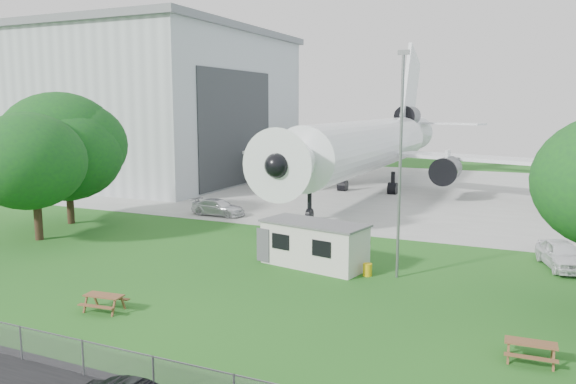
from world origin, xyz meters
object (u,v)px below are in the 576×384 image
at_px(hangar, 110,105).
at_px(airliner, 370,143).
at_px(site_cabin, 314,244).
at_px(picnic_east, 530,362).
at_px(picnic_west, 105,311).

relative_size(hangar, airliner, 0.90).
distance_m(site_cabin, picnic_east, 14.50).
bearing_deg(hangar, site_cabin, -35.69).
bearing_deg(site_cabin, picnic_west, -119.38).
bearing_deg(picnic_east, airliner, 111.67).
distance_m(hangar, site_cabin, 51.43).
relative_size(site_cabin, picnic_east, 3.86).
xyz_separation_m(site_cabin, picnic_west, (-6.04, -10.73, -1.31)).
relative_size(site_cabin, picnic_west, 3.86).
bearing_deg(airliner, picnic_east, -65.67).
bearing_deg(picnic_west, picnic_east, 1.46).
relative_size(picnic_west, picnic_east, 1.00).
xyz_separation_m(hangar, airliner, (35.97, -0.14, -4.14)).
xyz_separation_m(site_cabin, picnic_east, (11.81, -8.31, -1.31)).
bearing_deg(airliner, picnic_west, -91.09).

